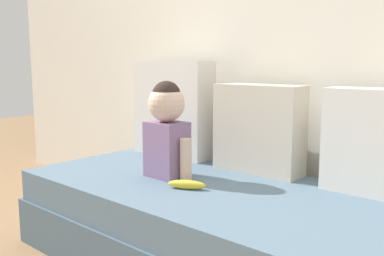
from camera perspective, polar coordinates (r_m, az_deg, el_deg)
couch at (r=1.97m, az=3.19°, el=-13.35°), size 1.91×0.89×0.39m
throw_pillow_left at (r=2.49m, az=-2.60°, el=2.61°), size 0.51×0.16×0.56m
throw_pillow_center at (r=2.14m, az=9.01°, el=-0.09°), size 0.46×0.16×0.44m
throw_pillow_right at (r=1.89m, az=24.38°, el=-1.87°), size 0.46×0.16×0.44m
toddler at (r=2.02m, az=-3.45°, el=0.19°), size 0.30×0.18×0.46m
banana at (r=1.86m, az=-0.71°, el=-7.66°), size 0.17×0.12×0.04m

